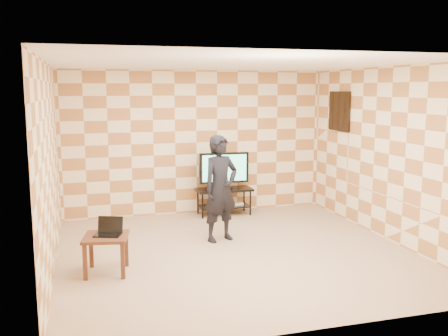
{
  "coord_description": "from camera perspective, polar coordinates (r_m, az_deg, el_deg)",
  "views": [
    {
      "loc": [
        -2.08,
        -6.69,
        2.35
      ],
      "look_at": [
        0.0,
        0.6,
        1.15
      ],
      "focal_mm": 40.0,
      "sensor_mm": 36.0,
      "label": 1
    }
  ],
  "objects": [
    {
      "name": "wall_left",
      "position": [
        6.77,
        -19.3,
        -0.01
      ],
      "size": [
        0.02,
        5.0,
        2.7
      ],
      "primitive_type": "cube",
      "color": "beige",
      "rests_on": "ground"
    },
    {
      "name": "ceiling",
      "position": [
        7.01,
        1.38,
        11.85
      ],
      "size": [
        5.0,
        5.0,
        0.02
      ],
      "primitive_type": "cube",
      "color": "white",
      "rests_on": "wall_back"
    },
    {
      "name": "floor",
      "position": [
        7.39,
        1.3,
        -9.55
      ],
      "size": [
        5.0,
        5.0,
        0.0
      ],
      "primitive_type": "plane",
      "color": "tan",
      "rests_on": "ground"
    },
    {
      "name": "laptop",
      "position": [
        6.63,
        -13.02,
        -6.99
      ],
      "size": [
        0.4,
        0.36,
        0.22
      ],
      "color": "black",
      "rests_on": "side_table"
    },
    {
      "name": "game_console",
      "position": [
        9.52,
        1.52,
        -4.07
      ],
      "size": [
        0.22,
        0.17,
        0.05
      ],
      "primitive_type": "cube",
      "rotation": [
        0.0,
        0.0,
        0.08
      ],
      "color": "silver",
      "rests_on": "tv_stand"
    },
    {
      "name": "wall_art",
      "position": [
        9.42,
        13.05,
        6.34
      ],
      "size": [
        0.04,
        0.72,
        0.72
      ],
      "color": "black",
      "rests_on": "wall_right"
    },
    {
      "name": "tv",
      "position": [
        9.32,
        0.0,
        -0.08
      ],
      "size": [
        0.94,
        0.19,
        0.68
      ],
      "color": "black",
      "rests_on": "tv_stand"
    },
    {
      "name": "side_table",
      "position": [
        6.64,
        -13.34,
        -8.25
      ],
      "size": [
        0.64,
        0.64,
        0.5
      ],
      "color": "#3D2011",
      "rests_on": "floor"
    },
    {
      "name": "tv_stand",
      "position": [
        9.41,
        -0.0,
        -3.17
      ],
      "size": [
        1.05,
        0.47,
        0.5
      ],
      "color": "black",
      "rests_on": "floor"
    },
    {
      "name": "wall_back",
      "position": [
        9.47,
        -3.17,
        2.93
      ],
      "size": [
        5.0,
        0.02,
        2.7
      ],
      "primitive_type": "cube",
      "color": "beige",
      "rests_on": "ground"
    },
    {
      "name": "dvd_player",
      "position": [
        9.41,
        -0.57,
        -4.17
      ],
      "size": [
        0.44,
        0.34,
        0.07
      ],
      "primitive_type": "cube",
      "rotation": [
        0.0,
        0.0,
        -0.16
      ],
      "color": "silver",
      "rests_on": "tv_stand"
    },
    {
      "name": "wall_right",
      "position": [
        8.17,
        18.33,
        1.51
      ],
      "size": [
        0.02,
        5.0,
        2.7
      ],
      "primitive_type": "cube",
      "color": "beige",
      "rests_on": "ground"
    },
    {
      "name": "wall_front",
      "position": [
        4.78,
        10.29,
        -3.23
      ],
      "size": [
        5.0,
        0.02,
        2.7
      ],
      "primitive_type": "cube",
      "color": "beige",
      "rests_on": "ground"
    },
    {
      "name": "person",
      "position": [
        7.73,
        -0.4,
        -2.36
      ],
      "size": [
        0.7,
        0.58,
        1.66
      ],
      "primitive_type": "imported",
      "rotation": [
        0.0,
        0.0,
        0.35
      ],
      "color": "black",
      "rests_on": "floor"
    }
  ]
}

